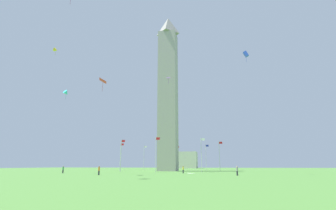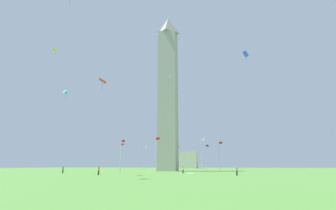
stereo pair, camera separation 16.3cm
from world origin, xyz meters
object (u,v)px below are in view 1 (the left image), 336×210
person_orange_shirt (99,171)px  picnic_blanket_near_first_person (191,173)px  flagpole_se (144,157)px  kite_red_diamond (103,81)px  flagpole_ne (206,156)px  kite_yellow_delta (56,50)px  obelisk_monument (168,89)px  flagpole_nw (201,153)px  kite_cyan_delta (66,93)px  flagpole_sw (121,154)px  person_yellow_shirt (183,170)px  flagpole_e (176,157)px  distant_building (182,160)px  flagpole_n (220,155)px  flagpole_w (156,153)px  person_green_shirt (63,170)px  kite_blue_box (246,54)px  kite_purple_diamond (168,78)px  flagpole_s (121,156)px  person_gray_shirt (237,171)px

person_orange_shirt → picnic_blanket_near_first_person: (15.73, 14.49, -0.83)m
flagpole_se → kite_red_diamond: bearing=-83.5°
flagpole_ne → kite_yellow_delta: (-38.22, -36.37, 27.83)m
obelisk_monument → kite_yellow_delta: size_ratio=25.29×
flagpole_nw → kite_cyan_delta: kite_cyan_delta is taller
flagpole_sw → person_yellow_shirt: (19.51, -10.54, -4.13)m
flagpole_e → kite_cyan_delta: size_ratio=4.04×
obelisk_monument → kite_red_diamond: obelisk_monument is taller
kite_yellow_delta → distant_building: kite_yellow_delta is taller
flagpole_sw → person_yellow_shirt: bearing=-28.4°
flagpole_n → flagpole_w: (-16.34, -16.34, 0.00)m
kite_red_diamond → person_yellow_shirt: bearing=46.7°
picnic_blanket_near_first_person → person_green_shirt: bearing=-169.4°
flagpole_w → kite_blue_box: 33.12m
flagpole_nw → kite_purple_diamond: 23.39m
kite_yellow_delta → kite_cyan_delta: 18.06m
obelisk_monument → flagpole_n: obelisk_monument is taller
obelisk_monument → flagpole_ne: size_ratio=5.95×
flagpole_nw → person_green_shirt: flagpole_nw is taller
flagpole_ne → flagpole_sw: 32.68m
flagpole_ne → person_orange_shirt: 51.07m
flagpole_nw → distant_building: distant_building is taller
flagpole_ne → person_orange_shirt: flagpole_ne is taller
person_orange_shirt → distant_building: distant_building is taller
person_orange_shirt → kite_cyan_delta: (-11.93, 5.15, 17.38)m
flagpole_n → kite_yellow_delta: kite_yellow_delta is taller
flagpole_w → distant_building: 99.75m
flagpole_s → flagpole_nw: (27.89, -11.55, 0.00)m
flagpole_w → kite_yellow_delta: 39.47m
obelisk_monument → picnic_blanket_near_first_person: obelisk_monument is taller
flagpole_ne → flagpole_nw: same height
person_gray_shirt → picnic_blanket_near_first_person: (-9.75, 11.79, -0.83)m
flagpole_w → flagpole_nw: (11.55, 4.79, 0.00)m
person_orange_shirt → distant_building: size_ratio=0.09×
picnic_blanket_near_first_person → flagpole_n: bearing=72.8°
flagpole_sw → kite_red_diamond: kite_red_diamond is taller
flagpole_e → flagpole_sw: same height
flagpole_w → person_orange_shirt: 21.18m
person_green_shirt → kite_blue_box: (42.74, 0.25, 25.28)m
flagpole_e → person_orange_shirt: (-6.11, -52.52, -4.14)m
flagpole_nw → flagpole_se: bearing=135.0°
kite_yellow_delta → picnic_blanket_near_first_person: (36.29, 3.12, -32.81)m
person_yellow_shirt → picnic_blanket_near_first_person: 1.91m
flagpole_ne → kite_cyan_delta: bearing=-124.8°
flagpole_s → kite_blue_box: kite_blue_box is taller
flagpole_n → kite_yellow_delta: (-43.01, -24.82, 27.83)m
kite_cyan_delta → flagpole_ne: bearing=55.2°
kite_yellow_delta → distant_building: bearing=80.0°
flagpole_s → picnic_blanket_near_first_person: (25.96, -21.70, -4.98)m
flagpole_n → flagpole_e: size_ratio=1.00×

